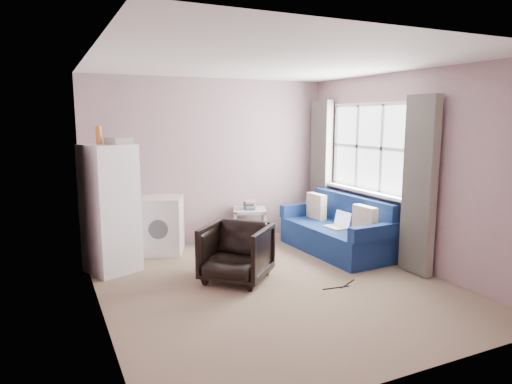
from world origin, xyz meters
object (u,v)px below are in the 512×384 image
fridge (110,208)px  side_table (250,223)px  washing_machine (162,224)px  armchair (236,250)px  sofa (339,232)px

fridge → side_table: size_ratio=2.75×
fridge → washing_machine: fridge is taller
fridge → armchair: bearing=-58.9°
fridge → side_table: fridge is taller
side_table → sofa: size_ratio=0.36×
armchair → washing_machine: size_ratio=0.92×
washing_machine → armchair: bearing=-48.2°
washing_machine → sofa: bearing=-1.4°
armchair → side_table: 1.66m
washing_machine → sofa: size_ratio=0.44×
fridge → sofa: bearing=-30.8°
fridge → sofa: (3.08, -0.51, -0.52)m
armchair → washing_machine: bearing=154.5°
washing_machine → sofa: 2.55m
sofa → side_table: bearing=132.9°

